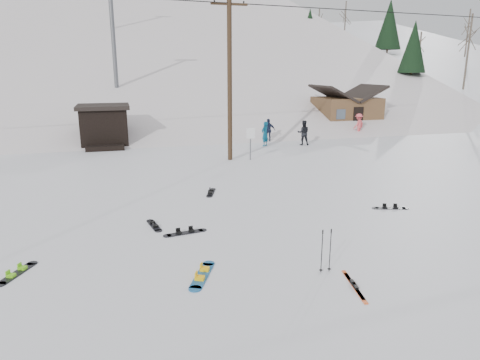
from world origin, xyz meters
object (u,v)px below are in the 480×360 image
object	(u,v)px
utility_pole	(230,76)
cabin	(346,112)
hero_snowboard	(202,275)
hero_skis	(354,286)

from	to	relation	value
utility_pole	cabin	world-z (taller)	utility_pole
cabin	hero_snowboard	world-z (taller)	cabin
hero_snowboard	hero_skis	bearing A→B (deg)	-88.82
cabin	hero_skis	bearing A→B (deg)	-118.81
utility_pole	cabin	size ratio (longest dim) A/B	1.67
cabin	hero_snowboard	xyz separation A→B (m)	(-17.28, -23.67, -1.45)
hero_skis	hero_snowboard	bearing A→B (deg)	166.92
cabin	utility_pole	bearing A→B (deg)	-142.44
utility_pole	hero_skis	world-z (taller)	utility_pole
cabin	hero_snowboard	distance (m)	29.34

